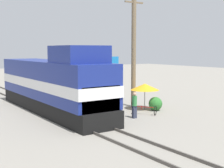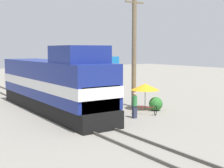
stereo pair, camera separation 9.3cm
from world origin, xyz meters
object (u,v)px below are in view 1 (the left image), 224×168
Objects in this scene: billboard_sign at (108,67)px; utility_pole at (134,47)px; vendor_umbrella at (145,87)px; locomotive at (54,85)px; person_bystander at (134,104)px; bicycle at (145,110)px.

utility_pole is at bearing -98.95° from billboard_sign.
vendor_umbrella is 0.56× the size of billboard_sign.
locomotive is 8.28× the size of person_bystander.
vendor_umbrella is at bearing -91.07° from utility_pole.
billboard_sign reaches higher than bicycle.
locomotive is 8.74× the size of bicycle.
utility_pole reaches higher than vendor_umbrella.
utility_pole reaches higher than locomotive.
locomotive is at bearing 154.38° from vendor_umbrella.
locomotive reaches higher than person_bystander.
vendor_umbrella reaches higher than bicycle.
billboard_sign is 8.56m from bicycle.
person_bystander is at bearing -53.77° from locomotive.
locomotive is 7.04m from bicycle.
locomotive is 6.64× the size of vendor_umbrella.
locomotive is at bearing -76.13° from bicycle.
vendor_umbrella is 3.42m from person_bystander.
utility_pole is 3.42m from vendor_umbrella.
bicycle is at bearing -41.69° from locomotive.
person_bystander is (3.70, -5.06, -1.11)m from locomotive.
vendor_umbrella is 1.25× the size of person_bystander.
person_bystander is (-3.43, -8.39, -2.06)m from billboard_sign.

